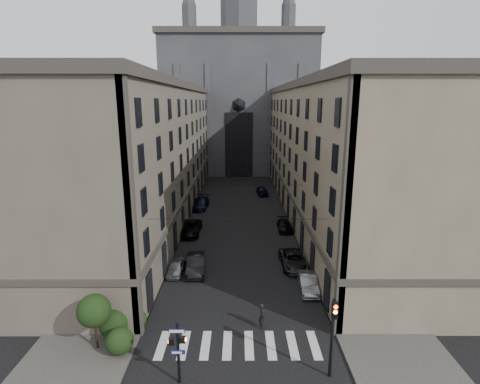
{
  "coord_description": "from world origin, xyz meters",
  "views": [
    {
      "loc": [
        0.08,
        -17.56,
        16.37
      ],
      "look_at": [
        0.14,
        12.3,
        9.09
      ],
      "focal_mm": 28.0,
      "sensor_mm": 36.0,
      "label": 1
    }
  ],
  "objects_px": {
    "gothic_tower": "(239,95)",
    "traffic_light_right": "(333,329)",
    "car_left_midfar": "(190,228)",
    "car_left_near": "(176,268)",
    "car_right_midfar": "(285,225)",
    "car_left_far": "(200,203)",
    "pedestrian": "(262,316)",
    "car_left_midnear": "(196,264)",
    "car_right_near": "(308,283)",
    "car_right_far": "(262,191)",
    "car_right_midnear": "(293,260)",
    "pedestrian_signal_left": "(178,348)"
  },
  "relations": [
    {
      "from": "car_right_midfar",
      "to": "pedestrian_signal_left",
      "type": "bearing_deg",
      "value": -109.16
    },
    {
      "from": "car_right_near",
      "to": "car_right_far",
      "type": "bearing_deg",
      "value": 94.9
    },
    {
      "from": "car_right_midnear",
      "to": "pedestrian_signal_left",
      "type": "bearing_deg",
      "value": -121.78
    },
    {
      "from": "pedestrian_signal_left",
      "to": "car_right_midfar",
      "type": "height_order",
      "value": "pedestrian_signal_left"
    },
    {
      "from": "traffic_light_right",
      "to": "car_left_far",
      "type": "distance_m",
      "value": 38.8
    },
    {
      "from": "pedestrian",
      "to": "car_left_midfar",
      "type": "bearing_deg",
      "value": 12.03
    },
    {
      "from": "pedestrian",
      "to": "gothic_tower",
      "type": "bearing_deg",
      "value": -7.96
    },
    {
      "from": "gothic_tower",
      "to": "car_right_near",
      "type": "xyz_separation_m",
      "value": [
        6.16,
        -62.28,
        -17.1
      ]
    },
    {
      "from": "car_left_midfar",
      "to": "car_right_far",
      "type": "distance_m",
      "value": 22.78
    },
    {
      "from": "car_right_midnear",
      "to": "car_right_midfar",
      "type": "bearing_deg",
      "value": 85.56
    },
    {
      "from": "car_left_midnear",
      "to": "pedestrian_signal_left",
      "type": "bearing_deg",
      "value": -92.18
    },
    {
      "from": "traffic_light_right",
      "to": "car_left_far",
      "type": "height_order",
      "value": "traffic_light_right"
    },
    {
      "from": "car_left_near",
      "to": "pedestrian",
      "type": "height_order",
      "value": "pedestrian"
    },
    {
      "from": "gothic_tower",
      "to": "car_right_midfar",
      "type": "relative_size",
      "value": 13.22
    },
    {
      "from": "traffic_light_right",
      "to": "car_left_near",
      "type": "distance_m",
      "value": 18.46
    },
    {
      "from": "car_left_near",
      "to": "pedestrian",
      "type": "bearing_deg",
      "value": -46.22
    },
    {
      "from": "gothic_tower",
      "to": "car_right_near",
      "type": "height_order",
      "value": "gothic_tower"
    },
    {
      "from": "car_right_far",
      "to": "pedestrian",
      "type": "distance_m",
      "value": 40.54
    },
    {
      "from": "car_left_midnear",
      "to": "car_right_midfar",
      "type": "xyz_separation_m",
      "value": [
        10.16,
        12.22,
        -0.18
      ]
    },
    {
      "from": "pedestrian_signal_left",
      "to": "car_right_midnear",
      "type": "distance_m",
      "value": 18.46
    },
    {
      "from": "car_right_far",
      "to": "car_left_midfar",
      "type": "bearing_deg",
      "value": -122.95
    },
    {
      "from": "car_right_midfar",
      "to": "pedestrian",
      "type": "bearing_deg",
      "value": -100.94
    },
    {
      "from": "car_left_near",
      "to": "car_right_midnear",
      "type": "bearing_deg",
      "value": 10.18
    },
    {
      "from": "car_left_midfar",
      "to": "car_left_far",
      "type": "height_order",
      "value": "car_left_far"
    },
    {
      "from": "car_left_near",
      "to": "car_left_midfar",
      "type": "relative_size",
      "value": 0.65
    },
    {
      "from": "car_left_midfar",
      "to": "gothic_tower",
      "type": "bearing_deg",
      "value": 84.0
    },
    {
      "from": "traffic_light_right",
      "to": "pedestrian",
      "type": "xyz_separation_m",
      "value": [
        -3.85,
        5.11,
        -2.3
      ]
    },
    {
      "from": "car_right_midnear",
      "to": "car_right_near",
      "type": "bearing_deg",
      "value": -84.97
    },
    {
      "from": "car_right_near",
      "to": "car_right_far",
      "type": "relative_size",
      "value": 0.98
    },
    {
      "from": "car_left_midnear",
      "to": "car_right_far",
      "type": "xyz_separation_m",
      "value": [
        8.4,
        31.09,
        -0.08
      ]
    },
    {
      "from": "car_left_midnear",
      "to": "car_left_midfar",
      "type": "relative_size",
      "value": 0.86
    },
    {
      "from": "traffic_light_right",
      "to": "gothic_tower",
      "type": "bearing_deg",
      "value": 94.38
    },
    {
      "from": "traffic_light_right",
      "to": "car_right_far",
      "type": "height_order",
      "value": "traffic_light_right"
    },
    {
      "from": "car_left_far",
      "to": "car_right_near",
      "type": "bearing_deg",
      "value": -60.67
    },
    {
      "from": "car_left_midfar",
      "to": "car_left_near",
      "type": "bearing_deg",
      "value": -87.93
    },
    {
      "from": "car_left_midnear",
      "to": "car_right_near",
      "type": "relative_size",
      "value": 1.16
    },
    {
      "from": "car_left_far",
      "to": "car_right_midnear",
      "type": "xyz_separation_m",
      "value": [
        11.57,
        -21.35,
        -0.08
      ]
    },
    {
      "from": "car_left_midnear",
      "to": "traffic_light_right",
      "type": "bearing_deg",
      "value": -60.73
    },
    {
      "from": "pedestrian_signal_left",
      "to": "car_right_midnear",
      "type": "bearing_deg",
      "value": 60.5
    },
    {
      "from": "car_left_midfar",
      "to": "car_right_midfar",
      "type": "xyz_separation_m",
      "value": [
        12.16,
        1.4,
        -0.16
      ]
    },
    {
      "from": "gothic_tower",
      "to": "traffic_light_right",
      "type": "height_order",
      "value": "gothic_tower"
    },
    {
      "from": "pedestrian_signal_left",
      "to": "car_left_midnear",
      "type": "bearing_deg",
      "value": 92.63
    },
    {
      "from": "car_left_midfar",
      "to": "car_right_near",
      "type": "distance_m",
      "value": 19.1
    },
    {
      "from": "car_left_midnear",
      "to": "car_right_midfar",
      "type": "relative_size",
      "value": 1.13
    },
    {
      "from": "gothic_tower",
      "to": "pedestrian",
      "type": "relative_size",
      "value": 29.4
    },
    {
      "from": "pedestrian",
      "to": "car_left_far",
      "type": "bearing_deg",
      "value": 4.29
    },
    {
      "from": "car_right_midfar",
      "to": "pedestrian",
      "type": "relative_size",
      "value": 2.22
    },
    {
      "from": "pedestrian_signal_left",
      "to": "car_right_near",
      "type": "xyz_separation_m",
      "value": [
        9.68,
        11.17,
        -1.62
      ]
    },
    {
      "from": "traffic_light_right",
      "to": "car_left_far",
      "type": "bearing_deg",
      "value": 107.48
    },
    {
      "from": "traffic_light_right",
      "to": "car_left_midnear",
      "type": "relative_size",
      "value": 1.05
    }
  ]
}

